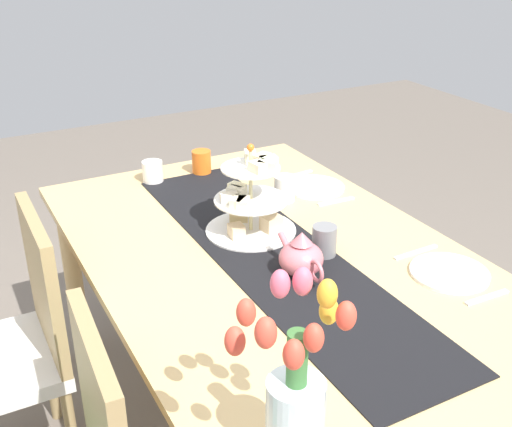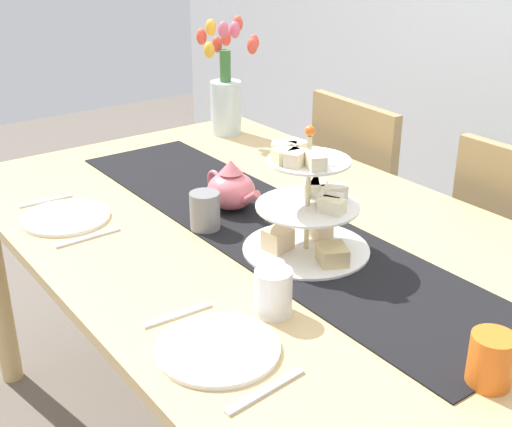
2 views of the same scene
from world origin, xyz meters
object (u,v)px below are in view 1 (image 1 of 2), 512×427
object	(u,v)px
tulip_vase	(295,397)
mug_orange	(202,162)
knife_left	(416,252)
mug_grey	(324,240)
knife_right	(295,175)
dinner_plate_left	(449,273)
tiered_cake_stand	(250,202)
teapot	(301,257)
dining_table	(277,280)
fork_right	(336,201)
mug_white_text	(284,189)
chair_right	(13,342)
fork_left	(487,297)
dinner_plate_right	(314,187)
cream_jug	(153,172)

from	to	relation	value
tulip_vase	mug_orange	xyz separation A→B (m)	(1.45, -0.45, -0.11)
knife_left	mug_grey	bearing A→B (deg)	64.51
knife_right	dinner_plate_left	bearing A→B (deg)	-180.00
tiered_cake_stand	mug_grey	distance (m)	0.28
tiered_cake_stand	teapot	xyz separation A→B (m)	(-0.32, -0.00, -0.05)
dining_table	fork_right	world-z (taller)	fork_right
tiered_cake_stand	mug_orange	bearing A→B (deg)	-7.17
tulip_vase	mug_white_text	world-z (taller)	tulip_vase
fork_right	teapot	bearing A→B (deg)	134.34
dinner_plate_left	knife_right	bearing A→B (deg)	0.00
chair_right	fork_right	xyz separation A→B (m)	(-0.07, -1.16, 0.26)
tulip_vase	knife_left	bearing A→B (deg)	-55.50
chair_right	mug_white_text	xyz separation A→B (m)	(0.04, -1.00, 0.30)
dining_table	mug_orange	xyz separation A→B (m)	(0.73, -0.07, 0.14)
knife_left	mug_orange	world-z (taller)	mug_orange
dining_table	tiered_cake_stand	distance (m)	0.27
chair_right	mug_grey	xyz separation A→B (m)	(-0.38, -0.90, 0.31)
tiered_cake_stand	fork_right	size ratio (longest dim) A/B	2.03
dining_table	dinner_plate_left	distance (m)	0.52
fork_left	mug_grey	distance (m)	0.49
fork_left	mug_grey	world-z (taller)	mug_grey
dining_table	dinner_plate_right	xyz separation A→B (m)	(0.38, -0.39, 0.09)
teapot	dinner_plate_left	distance (m)	0.44
cream_jug	teapot	bearing A→B (deg)	-171.08
teapot	tulip_vase	world-z (taller)	tulip_vase
tiered_cake_stand	mug_white_text	bearing A→B (deg)	-54.24
chair_right	fork_right	world-z (taller)	chair_right
tulip_vase	cream_jug	bearing A→B (deg)	-9.46
dinner_plate_right	mug_orange	size ratio (longest dim) A/B	2.42
dinner_plate_left	mug_grey	size ratio (longest dim) A/B	2.42
mug_white_text	mug_orange	distance (m)	0.42
teapot	mug_white_text	bearing A→B (deg)	-25.27
knife_left	tulip_vase	bearing A→B (deg)	124.50
dinner_plate_right	tulip_vase	bearing A→B (deg)	145.27
chair_right	mug_white_text	world-z (taller)	chair_right
dinner_plate_right	mug_orange	bearing A→B (deg)	42.39
chair_right	fork_left	size ratio (longest dim) A/B	6.07
tiered_cake_stand	tulip_vase	world-z (taller)	tulip_vase
fork_left	mug_white_text	xyz separation A→B (m)	(0.83, 0.16, 0.04)
tiered_cake_stand	cream_jug	world-z (taller)	tiered_cake_stand
dining_table	chair_right	xyz separation A→B (m)	(0.31, 0.78, -0.17)
tiered_cake_stand	mug_grey	xyz separation A→B (m)	(-0.25, -0.13, -0.06)
teapot	fork_right	distance (m)	0.54
knife_right	dining_table	bearing A→B (deg)	143.90
cream_jug	dinner_plate_left	world-z (taller)	cream_jug
mug_orange	teapot	bearing A→B (deg)	175.49
tiered_cake_stand	knife_right	bearing A→B (deg)	-47.75
dinner_plate_left	knife_right	size ratio (longest dim) A/B	1.35
knife_right	fork_right	bearing A→B (deg)	180.00
chair_right	knife_right	xyz separation A→B (m)	(0.22, -1.16, 0.26)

